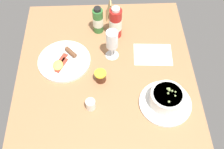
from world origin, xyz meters
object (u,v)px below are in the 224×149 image
(wine_glass, at_px, (111,41))
(breakfast_plate, at_px, (63,61))
(creamer_jug, at_px, (90,105))
(porridge_bowl, at_px, (165,99))
(cutlery_setting, at_px, (151,54))
(jam_jar, at_px, (100,76))
(menu_card, at_px, (110,10))
(sauce_bottle_green, at_px, (97,21))
(sauce_bottle_red, at_px, (115,23))

(wine_glass, xyz_separation_m, breakfast_plate, (-0.03, 0.23, -0.10))
(creamer_jug, distance_m, breakfast_plate, 0.29)
(porridge_bowl, xyz_separation_m, cutlery_setting, (0.28, 0.02, -0.04))
(wine_glass, relative_size, breakfast_plate, 0.63)
(cutlery_setting, distance_m, breakfast_plate, 0.43)
(jam_jar, height_order, menu_card, menu_card)
(wine_glass, distance_m, breakfast_plate, 0.26)
(wine_glass, height_order, sauce_bottle_green, wine_glass)
(breakfast_plate, bearing_deg, sauce_bottle_green, -39.18)
(porridge_bowl, height_order, wine_glass, wine_glass)
(sauce_bottle_green, bearing_deg, breakfast_plate, 140.82)
(jam_jar, relative_size, breakfast_plate, 0.21)
(cutlery_setting, distance_m, sauce_bottle_green, 0.33)
(jam_jar, distance_m, sauce_bottle_green, 0.32)
(cutlery_setting, relative_size, creamer_jug, 3.54)
(wine_glass, relative_size, jam_jar, 2.95)
(porridge_bowl, bearing_deg, wine_glass, 37.90)
(porridge_bowl, relative_size, jam_jar, 4.20)
(creamer_jug, relative_size, sauce_bottle_green, 0.36)
(porridge_bowl, height_order, menu_card, menu_card)
(wine_glass, xyz_separation_m, jam_jar, (-0.14, 0.06, -0.08))
(cutlery_setting, relative_size, jam_jar, 3.58)
(sauce_bottle_green, relative_size, sauce_bottle_red, 0.85)
(wine_glass, bearing_deg, porridge_bowl, -142.10)
(wine_glass, distance_m, sauce_bottle_green, 0.19)
(wine_glass, distance_m, sauce_bottle_red, 0.14)
(sauce_bottle_red, distance_m, menu_card, 0.13)
(jam_jar, bearing_deg, sauce_bottle_green, 1.09)
(menu_card, bearing_deg, wine_glass, 179.51)
(cutlery_setting, height_order, sauce_bottle_green, sauce_bottle_green)
(jam_jar, bearing_deg, wine_glass, -22.25)
(sauce_bottle_green, xyz_separation_m, menu_card, (0.09, -0.07, -0.01))
(cutlery_setting, bearing_deg, wine_glass, 89.05)
(creamer_jug, relative_size, wine_glass, 0.34)
(jam_jar, relative_size, menu_card, 0.48)
(cutlery_setting, bearing_deg, sauce_bottle_red, 51.02)
(jam_jar, bearing_deg, cutlery_setting, -61.34)
(sauce_bottle_green, distance_m, sauce_bottle_red, 0.10)
(wine_glass, xyz_separation_m, menu_card, (0.27, -0.00, -0.05))
(porridge_bowl, relative_size, sauce_bottle_green, 1.49)
(wine_glass, distance_m, jam_jar, 0.17)
(breakfast_plate, xyz_separation_m, menu_card, (0.30, -0.24, 0.05))
(sauce_bottle_green, distance_m, breakfast_plate, 0.28)
(creamer_jug, xyz_separation_m, wine_glass, (0.29, -0.10, 0.08))
(creamer_jug, distance_m, jam_jar, 0.15)
(creamer_jug, height_order, sauce_bottle_green, sauce_bottle_green)
(porridge_bowl, relative_size, sauce_bottle_red, 1.27)
(wine_glass, bearing_deg, jam_jar, 157.75)
(sauce_bottle_red, height_order, menu_card, sauce_bottle_red)
(sauce_bottle_red, bearing_deg, menu_card, 9.42)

